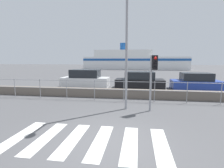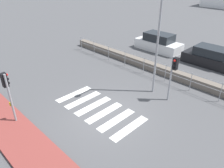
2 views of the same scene
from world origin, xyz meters
name	(u,v)px [view 2 (image 2 of 2)]	position (x,y,z in m)	size (l,w,h in m)	color
ground_plane	(108,115)	(0.00, 0.00, 0.00)	(160.00, 160.00, 0.00)	#4C4C4F
sidewalk_brick	(36,156)	(0.00, -4.10, 0.06)	(24.00, 1.80, 0.12)	brown
crosswalk	(99,109)	(-0.71, 0.00, 0.00)	(4.95, 2.40, 0.01)	silver
seawall	(172,74)	(0.00, 6.25, 0.28)	(20.15, 0.55, 0.56)	#6B6056
harbor_fence	(166,70)	(0.00, 5.38, 0.81)	(18.17, 0.04, 1.24)	gray
traffic_light_near	(7,88)	(-2.89, -3.66, 1.93)	(0.34, 0.32, 2.66)	gray
traffic_light_far	(173,70)	(1.54, 3.47, 1.98)	(0.34, 0.32, 2.69)	gray
streetlamp	(156,31)	(0.25, 3.41, 3.87)	(0.32, 1.36, 6.24)	gray
parked_car_white	(158,43)	(-3.91, 10.29, 0.68)	(4.27, 1.74, 1.59)	silver
parked_car_black	(211,58)	(0.97, 10.29, 0.62)	(4.15, 1.81, 1.45)	black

